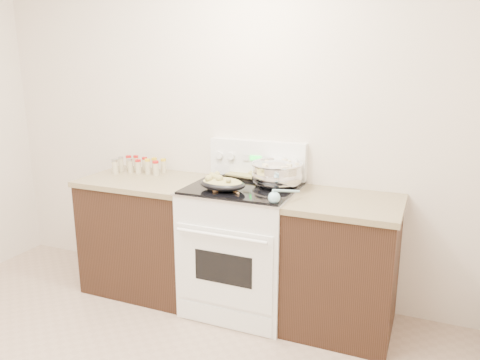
% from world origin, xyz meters
% --- Properties ---
extents(room_shell, '(4.10, 3.60, 2.75)m').
position_xyz_m(room_shell, '(0.00, 0.00, 1.70)').
color(room_shell, beige).
rests_on(room_shell, ground).
extents(counter_left, '(0.93, 0.67, 0.92)m').
position_xyz_m(counter_left, '(-0.48, 1.43, 0.46)').
color(counter_left, black).
rests_on(counter_left, ground).
extents(counter_right, '(0.73, 0.67, 0.92)m').
position_xyz_m(counter_right, '(1.08, 1.43, 0.46)').
color(counter_right, black).
rests_on(counter_right, ground).
extents(kitchen_range, '(0.78, 0.73, 1.22)m').
position_xyz_m(kitchen_range, '(0.35, 1.42, 0.49)').
color(kitchen_range, white).
rests_on(kitchen_range, ground).
extents(mixing_bowl, '(0.46, 0.46, 0.22)m').
position_xyz_m(mixing_bowl, '(0.57, 1.53, 1.03)').
color(mixing_bowl, silver).
rests_on(mixing_bowl, kitchen_range).
extents(roasting_pan, '(0.35, 0.26, 0.11)m').
position_xyz_m(roasting_pan, '(0.26, 1.27, 0.99)').
color(roasting_pan, black).
rests_on(roasting_pan, kitchen_range).
extents(baking_sheet, '(0.44, 0.34, 0.06)m').
position_xyz_m(baking_sheet, '(0.32, 1.70, 0.96)').
color(baking_sheet, black).
rests_on(baking_sheet, kitchen_range).
extents(wooden_spoon, '(0.20, 0.18, 0.04)m').
position_xyz_m(wooden_spoon, '(0.26, 1.24, 0.95)').
color(wooden_spoon, tan).
rests_on(wooden_spoon, kitchen_range).
extents(blue_ladle, '(0.15, 0.25, 0.10)m').
position_xyz_m(blue_ladle, '(0.69, 1.15, 0.98)').
color(blue_ladle, '#93C7DB').
rests_on(blue_ladle, kitchen_range).
extents(spice_jars, '(0.39, 0.23, 0.13)m').
position_xyz_m(spice_jars, '(-0.63, 1.57, 0.98)').
color(spice_jars, '#BFB28C').
rests_on(spice_jars, counter_left).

